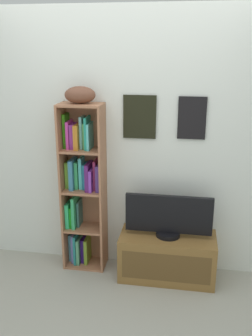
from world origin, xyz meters
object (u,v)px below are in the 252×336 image
object	(u,v)px
bookshelf	(82,189)
tv_stand	(167,256)
football	(80,95)
television	(169,216)

from	to	relation	value
bookshelf	tv_stand	size ratio (longest dim) A/B	1.83
football	tv_stand	size ratio (longest dim) A/B	0.31
bookshelf	football	size ratio (longest dim) A/B	5.92
tv_stand	television	bearing A→B (deg)	90.00
bookshelf	football	bearing A→B (deg)	-51.00
bookshelf	tv_stand	xyz separation A→B (m)	(0.83, -0.10, -0.58)
bookshelf	tv_stand	world-z (taller)	bookshelf
football	tv_stand	world-z (taller)	football
television	football	bearing A→B (deg)	174.73
football	television	distance (m)	1.33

